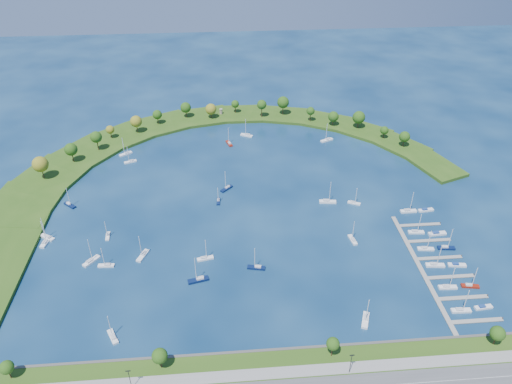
{
  "coord_description": "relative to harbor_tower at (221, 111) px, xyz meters",
  "views": [
    {
      "loc": [
        -13.88,
        -223.59,
        157.79
      ],
      "look_at": [
        5.0,
        5.0,
        4.0
      ],
      "focal_mm": 33.83,
      "sensor_mm": 36.0,
      "label": 1
    }
  ],
  "objects": [
    {
      "name": "moored_boat_19",
      "position": [
        -14.47,
        -177.81,
        -3.11
      ],
      "size": [
        9.96,
        4.84,
        14.11
      ],
      "rotation": [
        0.0,
        0.0,
        3.38
      ],
      "color": "#0A1941",
      "rests_on": "ground"
    },
    {
      "name": "docked_boat_5",
      "position": [
        108.53,
        -177.77,
        -3.45
      ],
      "size": [
        8.68,
        3.5,
        1.72
      ],
      "rotation": [
        0.0,
        0.0,
        -0.14
      ],
      "color": "white",
      "rests_on": "ground"
    },
    {
      "name": "moored_boat_7",
      "position": [
        63.57,
        -155.15,
        -3.19
      ],
      "size": [
        3.46,
        8.27,
        11.78
      ],
      "rotation": [
        0.0,
        0.0,
        1.73
      ],
      "color": "white",
      "rests_on": "ground"
    },
    {
      "name": "breakwater_trees",
      "position": [
        -3.38,
        -33.25,
        6.4
      ],
      "size": [
        238.77,
        93.18,
        14.72
      ],
      "color": "#382314",
      "rests_on": "breakwater"
    },
    {
      "name": "harbor_tower",
      "position": [
        0.0,
        0.0,
        0.0
      ],
      "size": [
        2.6,
        2.6,
        4.07
      ],
      "color": "gray",
      "rests_on": "breakwater"
    },
    {
      "name": "moored_boat_4",
      "position": [
        0.93,
        -102.23,
        -3.16
      ],
      "size": [
        7.75,
        7.85,
        12.67
      ],
      "rotation": [
        0.0,
        0.0,
        3.94
      ],
      "color": "#0A1941",
      "rests_on": "ground"
    },
    {
      "name": "moored_boat_17",
      "position": [
        4.44,
        -45.96,
        -3.17
      ],
      "size": [
        4.82,
        8.76,
        12.41
      ],
      "rotation": [
        0.0,
        0.0,
        1.88
      ],
      "color": "maroon",
      "rests_on": "ground"
    },
    {
      "name": "moored_boat_18",
      "position": [
        17.39,
        -34.73,
        -3.14
      ],
      "size": [
        9.05,
        6.62,
        13.2
      ],
      "rotation": [
        0.0,
        0.0,
        2.63
      ],
      "color": "white",
      "rests_on": "ground"
    },
    {
      "name": "docked_boat_7",
      "position": [
        108.56,
        -165.24,
        -3.16
      ],
      "size": [
        8.78,
        3.37,
        12.58
      ],
      "rotation": [
        0.0,
        0.0,
        -0.12
      ],
      "color": "#0A1941",
      "rests_on": "ground"
    },
    {
      "name": "docked_boat_9",
      "position": [
        108.52,
        -153.82,
        -3.39
      ],
      "size": [
        9.42,
        3.13,
        1.89
      ],
      "rotation": [
        0.0,
        0.0,
        0.06
      ],
      "color": "white",
      "rests_on": "ground"
    },
    {
      "name": "moored_boat_0",
      "position": [
        57.74,
        -120.64,
        -3.12
      ],
      "size": [
        9.79,
        3.91,
        13.99
      ],
      "rotation": [
        0.0,
        0.0,
        -0.13
      ],
      "color": "white",
      "rests_on": "ground"
    },
    {
      "name": "moored_boat_15",
      "position": [
        72.64,
        -46.6,
        -3.13
      ],
      "size": [
        9.42,
        6.17,
        13.5
      ],
      "rotation": [
        0.0,
        0.0,
        3.57
      ],
      "color": "white",
      "rests_on": "ground"
    },
    {
      "name": "moored_boat_5",
      "position": [
        55.85,
        -207.4,
        -3.14
      ],
      "size": [
        5.66,
        9.35,
        13.3
      ],
      "rotation": [
        0.0,
        0.0,
        4.34
      ],
      "color": "white",
      "rests_on": "ground"
    },
    {
      "name": "moored_boat_8",
      "position": [
        -92.37,
        -140.43,
        -3.16
      ],
      "size": [
        8.59,
        6.85,
        12.79
      ],
      "rotation": [
        0.0,
        0.0,
        2.55
      ],
      "color": "white",
      "rests_on": "ground"
    },
    {
      "name": "moored_boat_11",
      "position": [
        -48.49,
        -207.56,
        -3.18
      ],
      "size": [
        5.78,
        8.31,
        12.01
      ],
      "rotation": [
        0.0,
        0.0,
        2.05
      ],
      "color": "white",
      "rests_on": "ground"
    },
    {
      "name": "moored_boat_2",
      "position": [
        -58.53,
        -164.31,
        -3.2
      ],
      "size": [
        7.79,
        2.55,
        11.3
      ],
      "rotation": [
        0.0,
        0.0,
        3.09
      ],
      "color": "white",
      "rests_on": "ground"
    },
    {
      "name": "moored_boat_16",
      "position": [
        -41.85,
        -158.54,
        -3.14
      ],
      "size": [
        5.87,
        9.31,
        13.3
      ],
      "rotation": [
        0.0,
        0.0,
        4.31
      ],
      "color": "white",
      "rests_on": "ground"
    },
    {
      "name": "docked_boat_0",
      "position": [
        98.06,
        -205.61,
        -3.17
      ],
      "size": [
        8.58,
        2.75,
        12.46
      ],
      "rotation": [
        0.0,
        0.0,
        -0.04
      ],
      "color": "white",
      "rests_on": "ground"
    },
    {
      "name": "docked_boat_11",
      "position": [
        110.43,
        -133.12,
        -3.45
      ],
      "size": [
        8.72,
        3.27,
        1.74
      ],
      "rotation": [
        0.0,
        0.0,
        0.11
      ],
      "color": "white",
      "rests_on": "ground"
    },
    {
      "name": "docked_boat_4",
      "position": [
        98.06,
        -177.08,
        -3.15
      ],
      "size": [
        9.14,
        3.52,
        13.09
      ],
      "rotation": [
        0.0,
        0.0,
        -0.12
      ],
      "color": "white",
      "rests_on": "ground"
    },
    {
      "name": "docked_boat_8",
      "position": [
        98.07,
        -151.69,
        -3.18
      ],
      "size": [
        8.44,
        3.04,
        12.15
      ],
      "rotation": [
        0.0,
        0.0,
        -0.09
      ],
      "color": "white",
      "rests_on": "ground"
    },
    {
      "name": "ground",
      "position": [
        12.55,
        -117.49,
        -4.09
      ],
      "size": [
        700.0,
        700.0,
        0.0
      ],
      "primitive_type": "plane",
      "color": "#082346",
      "rests_on": "ground"
    },
    {
      "name": "moored_boat_1",
      "position": [
        -60.16,
        -65.45,
        -3.19
      ],
      "size": [
        8.15,
        4.98,
        11.6
      ],
      "rotation": [
        0.0,
        0.0,
        3.52
      ],
      "color": "white",
      "rests_on": "ground"
    },
    {
      "name": "moored_boat_9",
      "position": [
        -11.48,
        -163.19,
        -3.18
      ],
      "size": [
        8.38,
        3.87,
        11.89
      ],
      "rotation": [
        0.0,
        0.0,
        0.21
      ],
      "color": "white",
      "rests_on": "ground"
    },
    {
      "name": "moored_boat_13",
      "position": [
        -92.16,
        -144.14,
        -3.15
      ],
      "size": [
        4.16,
        9.24,
        13.12
      ],
      "rotation": [
        0.0,
        0.0,
        1.38
      ],
      "color": "white",
      "rests_on": "ground"
    },
    {
      "name": "moored_boat_10",
      "position": [
        -66.28,
        -160.69,
        -3.13
      ],
      "size": [
        7.78,
        8.74,
        13.49
      ],
      "rotation": [
        0.0,
        0.0,
        0.89
      ],
      "color": "white",
      "rests_on": "ground"
    },
    {
      "name": "docked_boat_3",
      "position": [
        108.58,
        -191.77,
        -3.19
      ],
      "size": [
        8.17,
        3.52,
        11.63
      ],
      "rotation": [
        0.0,
        0.0,
        -0.17
      ],
      "color": "maroon",
      "rests_on": "ground"
    },
    {
      "name": "moored_boat_6",
      "position": [
        -4.19,
        -114.94,
        -3.23
      ],
      "size": [
        2.23,
        6.86,
        9.96
      ],
      "rotation": [
        0.0,
        0.0,
        4.66
      ],
      "color": "#0A1941",
      "rests_on": "ground"
    },
    {
      "name": "docked_boat_10",
      "position": [
        100.46,
        -133.28,
        -3.15
      ],
      "size": [
        8.93,
        2.54,
        13.11
      ],
      "rotation": [
        0.0,
        0.0,
        0.0
      ],
      "color": "white",
      "rests_on": "ground"
    },
    {
      "name": "breakwater",
      "position": [
        -33.77,
        -68.77,
        -3.1
      ],
      "size": [
        286.74,
        247.64,
        2.0
      ],
      "color": "#2C4F15",
      "rests_on": "ground"
    },
    {
      "name": "moored_boat_14",
      "position": [
        -87.75,
        -111.94,
        -3.17
      ],
      "size": [
        7.87,
        7.31,
        12.35
      ],
      "rotation": [
        0.0,
        0.0,
        5.56
      ],
      "color": "#0A1941",
      "rests_on": "ground"
    },
    {
      "name": "moored_boat_20",
      "position": [
        -64.63,
        -54.85,
        -3.16
      ],
      "size": [
        8.49,
        6.99,
        12.76
      ],
      "rotation": [
        0.0,
        0.0,
        3.76
      ],
      "color": "white",
      "rests_on": "ground"
    },
    {
      "name": "moored_boat_3",
      "position": [
        72.5,
        -123.0,
        -3.22
      ],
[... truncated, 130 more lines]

